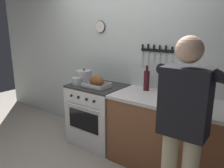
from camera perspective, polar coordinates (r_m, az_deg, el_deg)
name	(u,v)px	position (r m, az deg, el deg)	size (l,w,h in m)	color
wall_back	(124,56)	(3.31, 3.09, 7.19)	(6.00, 0.13, 2.60)	silver
counter_block	(195,142)	(2.76, 20.48, -13.74)	(2.03, 0.65, 0.90)	brown
stove	(98,114)	(3.37, -3.69, -7.67)	(0.76, 0.67, 0.90)	white
person_cook	(184,123)	(1.95, 17.96, -9.50)	(0.51, 0.63, 1.66)	#C6B793
roasting_pan	(97,82)	(3.08, -3.94, 0.41)	(0.35, 0.26, 0.16)	#B7B7BC
stock_pot	(84,76)	(3.37, -7.18, 1.93)	(0.24, 0.24, 0.21)	#B7B7BC
saucepan	(77,81)	(3.26, -8.99, 0.72)	(0.14, 0.14, 0.10)	#B7B7BC
cutting_board	(193,106)	(2.49, 19.97, -5.41)	(0.36, 0.24, 0.02)	tan
bottle_wine_red	(147,80)	(2.95, 8.85, 1.00)	(0.08, 0.08, 0.33)	#47141E
bottle_hot_sauce	(197,91)	(2.80, 20.95, -1.75)	(0.05, 0.05, 0.20)	red
bottle_dish_soap	(189,91)	(2.76, 19.14, -1.79)	(0.07, 0.07, 0.20)	#338CCC
bottle_vinegar	(204,94)	(2.65, 22.46, -2.45)	(0.07, 0.07, 0.23)	#997F4C
bottle_olive_oil	(167,85)	(2.81, 13.91, -0.26)	(0.07, 0.07, 0.30)	#385623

